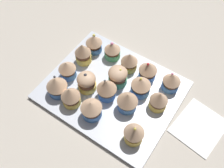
{
  "coord_description": "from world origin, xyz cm",
  "views": [
    {
      "loc": [
        24.38,
        -36.21,
        71.56
      ],
      "look_at": [
        0.0,
        0.0,
        4.2
      ],
      "focal_mm": 41.17,
      "sensor_mm": 36.0,
      "label": 1
    }
  ],
  "objects_px": {
    "cupcake_11": "(159,100)",
    "cupcake_12": "(94,43)",
    "cupcake_8": "(83,53)",
    "cupcake_15": "(148,70)",
    "cupcake_2": "(90,108)",
    "cupcake_6": "(106,88)",
    "cupcake_10": "(141,86)",
    "cupcake_16": "(172,81)",
    "cupcake_1": "(71,96)",
    "cupcake_7": "(127,101)",
    "cupcake_14": "(129,61)",
    "cupcake_9": "(118,76)",
    "cupcake_4": "(67,69)",
    "cupcake_5": "(87,82)",
    "napkin": "(199,127)",
    "cupcake_0": "(57,85)",
    "cupcake_13": "(112,50)",
    "cupcake_3": "(134,133)",
    "baking_tray": "(112,90)"
  },
  "relations": [
    {
      "from": "cupcake_13",
      "to": "napkin",
      "type": "bearing_deg",
      "value": -11.29
    },
    {
      "from": "cupcake_0",
      "to": "cupcake_6",
      "type": "height_order",
      "value": "cupcake_6"
    },
    {
      "from": "cupcake_9",
      "to": "cupcake_11",
      "type": "xyz_separation_m",
      "value": [
        0.15,
        -0.01,
        0.0
      ]
    },
    {
      "from": "cupcake_1",
      "to": "cupcake_15",
      "type": "relative_size",
      "value": 1.01
    },
    {
      "from": "cupcake_2",
      "to": "cupcake_6",
      "type": "relative_size",
      "value": 0.87
    },
    {
      "from": "cupcake_6",
      "to": "cupcake_16",
      "type": "bearing_deg",
      "value": 42.23
    },
    {
      "from": "cupcake_6",
      "to": "cupcake_16",
      "type": "height_order",
      "value": "cupcake_6"
    },
    {
      "from": "cupcake_1",
      "to": "cupcake_15",
      "type": "xyz_separation_m",
      "value": [
        0.15,
        0.21,
        -0.0
      ]
    },
    {
      "from": "cupcake_0",
      "to": "cupcake_15",
      "type": "bearing_deg",
      "value": 45.59
    },
    {
      "from": "baking_tray",
      "to": "cupcake_6",
      "type": "xyz_separation_m",
      "value": [
        -0.0,
        -0.03,
        0.05
      ]
    },
    {
      "from": "cupcake_9",
      "to": "cupcake_11",
      "type": "bearing_deg",
      "value": -2.23
    },
    {
      "from": "cupcake_8",
      "to": "cupcake_9",
      "type": "distance_m",
      "value": 0.15
    },
    {
      "from": "napkin",
      "to": "cupcake_2",
      "type": "bearing_deg",
      "value": -152.96
    },
    {
      "from": "cupcake_6",
      "to": "cupcake_10",
      "type": "bearing_deg",
      "value": 40.87
    },
    {
      "from": "cupcake_7",
      "to": "cupcake_16",
      "type": "xyz_separation_m",
      "value": [
        0.08,
        0.14,
        -0.01
      ]
    },
    {
      "from": "cupcake_2",
      "to": "napkin",
      "type": "relative_size",
      "value": 0.48
    },
    {
      "from": "baking_tray",
      "to": "cupcake_1",
      "type": "xyz_separation_m",
      "value": [
        -0.08,
        -0.11,
        0.04
      ]
    },
    {
      "from": "cupcake_5",
      "to": "cupcake_6",
      "type": "height_order",
      "value": "cupcake_6"
    },
    {
      "from": "cupcake_6",
      "to": "napkin",
      "type": "relative_size",
      "value": 0.55
    },
    {
      "from": "cupcake_7",
      "to": "cupcake_14",
      "type": "height_order",
      "value": "cupcake_7"
    },
    {
      "from": "cupcake_2",
      "to": "cupcake_15",
      "type": "xyz_separation_m",
      "value": [
        0.07,
        0.21,
        0.0
      ]
    },
    {
      "from": "cupcake_9",
      "to": "cupcake_5",
      "type": "bearing_deg",
      "value": -134.03
    },
    {
      "from": "cupcake_9",
      "to": "cupcake_16",
      "type": "bearing_deg",
      "value": 27.05
    },
    {
      "from": "cupcake_2",
      "to": "cupcake_5",
      "type": "height_order",
      "value": "cupcake_2"
    },
    {
      "from": "cupcake_7",
      "to": "cupcake_16",
      "type": "distance_m",
      "value": 0.16
    },
    {
      "from": "cupcake_4",
      "to": "cupcake_11",
      "type": "height_order",
      "value": "cupcake_11"
    },
    {
      "from": "cupcake_5",
      "to": "baking_tray",
      "type": "bearing_deg",
      "value": 29.9
    },
    {
      "from": "napkin",
      "to": "cupcake_7",
      "type": "bearing_deg",
      "value": -161.72
    },
    {
      "from": "baking_tray",
      "to": "cupcake_7",
      "type": "relative_size",
      "value": 5.42
    },
    {
      "from": "cupcake_8",
      "to": "cupcake_15",
      "type": "distance_m",
      "value": 0.22
    },
    {
      "from": "cupcake_13",
      "to": "cupcake_6",
      "type": "bearing_deg",
      "value": -62.77
    },
    {
      "from": "cupcake_11",
      "to": "cupcake_12",
      "type": "xyz_separation_m",
      "value": [
        -0.29,
        0.07,
        0.0
      ]
    },
    {
      "from": "cupcake_9",
      "to": "cupcake_14",
      "type": "relative_size",
      "value": 0.95
    },
    {
      "from": "cupcake_3",
      "to": "cupcake_4",
      "type": "distance_m",
      "value": 0.3
    },
    {
      "from": "cupcake_5",
      "to": "cupcake_16",
      "type": "bearing_deg",
      "value": 34.17
    },
    {
      "from": "cupcake_1",
      "to": "cupcake_5",
      "type": "distance_m",
      "value": 0.07
    },
    {
      "from": "cupcake_12",
      "to": "cupcake_14",
      "type": "height_order",
      "value": "cupcake_12"
    },
    {
      "from": "cupcake_7",
      "to": "cupcake_13",
      "type": "distance_m",
      "value": 0.21
    },
    {
      "from": "cupcake_0",
      "to": "cupcake_16",
      "type": "bearing_deg",
      "value": 36.77
    },
    {
      "from": "cupcake_4",
      "to": "napkin",
      "type": "height_order",
      "value": "cupcake_4"
    },
    {
      "from": "cupcake_2",
      "to": "cupcake_15",
      "type": "height_order",
      "value": "cupcake_15"
    },
    {
      "from": "cupcake_7",
      "to": "cupcake_9",
      "type": "xyz_separation_m",
      "value": [
        -0.07,
        0.06,
        -0.01
      ]
    },
    {
      "from": "cupcake_9",
      "to": "cupcake_16",
      "type": "xyz_separation_m",
      "value": [
        0.15,
        0.08,
        0.0
      ]
    },
    {
      "from": "cupcake_4",
      "to": "cupcake_8",
      "type": "xyz_separation_m",
      "value": [
        0.0,
        0.08,
        0.0
      ]
    },
    {
      "from": "cupcake_2",
      "to": "cupcake_4",
      "type": "distance_m",
      "value": 0.16
    },
    {
      "from": "cupcake_2",
      "to": "cupcake_3",
      "type": "height_order",
      "value": "cupcake_3"
    },
    {
      "from": "napkin",
      "to": "cupcake_11",
      "type": "bearing_deg",
      "value": -174.41
    },
    {
      "from": "baking_tray",
      "to": "cupcake_3",
      "type": "bearing_deg",
      "value": -36.04
    },
    {
      "from": "cupcake_7",
      "to": "cupcake_12",
      "type": "xyz_separation_m",
      "value": [
        -0.22,
        0.13,
        -0.0
      ]
    },
    {
      "from": "cupcake_12",
      "to": "cupcake_5",
      "type": "bearing_deg",
      "value": -62.22
    }
  ]
}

